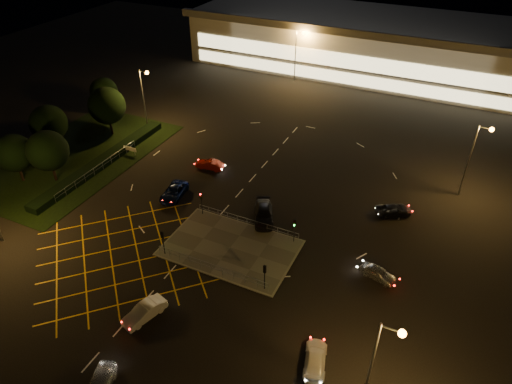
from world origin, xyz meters
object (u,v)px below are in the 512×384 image
at_px(signal_ne, 295,226).
at_px(car_right_silver, 378,273).
at_px(car_left_blue, 174,192).
at_px(car_approach_white, 315,359).
at_px(signal_se, 265,272).
at_px(car_queue_white, 144,312).
at_px(car_far_dkgrey, 264,214).
at_px(signal_nw, 201,199).
at_px(car_east_grey, 394,210).
at_px(car_circ_red, 210,165).
at_px(signal_sw, 163,238).

height_order(signal_ne, car_right_silver, signal_ne).
xyz_separation_m(car_left_blue, car_approach_white, (24.67, -15.60, -0.06)).
height_order(signal_se, car_left_blue, signal_se).
height_order(car_queue_white, car_far_dkgrey, car_far_dkgrey).
bearing_deg(car_left_blue, car_queue_white, -73.58).
height_order(signal_nw, car_left_blue, signal_nw).
bearing_deg(signal_nw, car_queue_white, -78.36).
relative_size(car_queue_white, car_far_dkgrey, 0.81).
relative_size(signal_ne, car_queue_white, 0.72).
distance_m(car_queue_white, car_east_grey, 31.66).
bearing_deg(car_circ_red, car_left_blue, -10.61).
xyz_separation_m(signal_ne, car_queue_white, (-8.71, -15.98, -1.64)).
xyz_separation_m(car_circ_red, car_east_grey, (25.72, 0.48, -0.04)).
distance_m(signal_se, car_far_dkgrey, 11.54).
distance_m(car_queue_white, car_approach_white, 16.25).
height_order(signal_ne, car_left_blue, signal_ne).
relative_size(signal_ne, car_circ_red, 0.79).
height_order(signal_sw, car_circ_red, signal_sw).
bearing_deg(car_right_silver, car_left_blue, 98.24).
distance_m(car_right_silver, car_approach_white, 12.68).
bearing_deg(car_right_silver, car_far_dkgrey, 90.26).
bearing_deg(car_far_dkgrey, car_queue_white, -127.91).
distance_m(signal_sw, car_right_silver, 22.90).
xyz_separation_m(car_left_blue, car_circ_red, (0.70, 7.97, -0.05)).
height_order(signal_ne, car_east_grey, signal_ne).
relative_size(car_queue_white, car_approach_white, 0.97).
height_order(signal_sw, signal_se, same).
relative_size(signal_nw, car_queue_white, 0.72).
xyz_separation_m(car_queue_white, car_far_dkgrey, (3.89, 18.36, 0.06)).
distance_m(signal_ne, car_east_grey, 13.79).
height_order(signal_ne, car_far_dkgrey, signal_ne).
distance_m(signal_se, car_approach_white, 9.63).
bearing_deg(signal_nw, signal_sw, -90.00).
height_order(car_far_dkgrey, car_east_grey, car_far_dkgrey).
height_order(signal_nw, car_far_dkgrey, signal_nw).
bearing_deg(car_east_grey, car_queue_white, 114.17).
height_order(car_queue_white, car_east_grey, car_queue_white).
xyz_separation_m(signal_ne, car_right_silver, (9.88, -1.46, -1.72)).
relative_size(signal_nw, car_approach_white, 0.70).
bearing_deg(car_left_blue, signal_ne, -15.01).
bearing_deg(car_queue_white, signal_sw, 128.94).
height_order(car_far_dkgrey, car_approach_white, car_far_dkgrey).
relative_size(car_east_grey, car_approach_white, 0.98).
xyz_separation_m(signal_ne, car_east_grey, (9.16, 10.15, -1.75)).
bearing_deg(car_east_grey, car_left_blue, 76.27).
bearing_deg(signal_se, car_east_grey, -116.81).
xyz_separation_m(car_right_silver, car_approach_white, (-2.47, -12.43, 0.01)).
height_order(signal_nw, car_approach_white, signal_nw).
distance_m(signal_ne, car_far_dkgrey, 5.60).
xyz_separation_m(signal_sw, car_approach_white, (19.41, -5.91, -1.71)).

